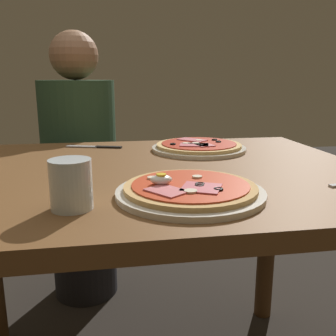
% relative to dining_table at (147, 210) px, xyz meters
% --- Properties ---
extents(dining_table, '(1.19, 0.89, 0.76)m').
position_rel_dining_table_xyz_m(dining_table, '(0.00, 0.00, 0.00)').
color(dining_table, brown).
rests_on(dining_table, ground).
extents(pizza_foreground, '(0.30, 0.30, 0.05)m').
position_rel_dining_table_xyz_m(pizza_foreground, '(0.06, -0.24, 0.13)').
color(pizza_foreground, silver).
rests_on(pizza_foreground, dining_table).
extents(pizza_across_left, '(0.31, 0.31, 0.03)m').
position_rel_dining_table_xyz_m(pizza_across_left, '(0.20, 0.22, 0.13)').
color(pizza_across_left, silver).
rests_on(pizza_across_left, dining_table).
extents(water_glass_near, '(0.08, 0.08, 0.09)m').
position_rel_dining_table_xyz_m(water_glass_near, '(-0.17, -0.28, 0.16)').
color(water_glass_near, silver).
rests_on(water_glass_near, dining_table).
extents(knife, '(0.19, 0.08, 0.01)m').
position_rel_dining_table_xyz_m(knife, '(-0.13, 0.33, 0.12)').
color(knife, silver).
rests_on(knife, dining_table).
extents(diner_person, '(0.32, 0.32, 1.18)m').
position_rel_dining_table_xyz_m(diner_person, '(-0.22, 0.70, -0.08)').
color(diner_person, black).
rests_on(diner_person, ground).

